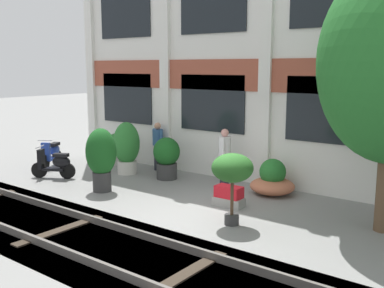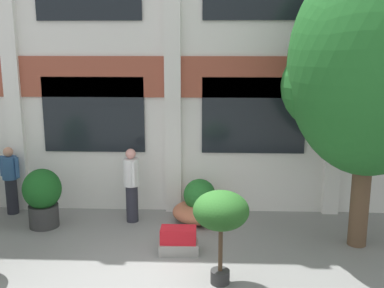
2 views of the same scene
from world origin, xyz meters
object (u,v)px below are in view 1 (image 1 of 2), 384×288
Objects in this scene: potted_plant_stone_basin at (127,147)px; potted_plant_terracotta_small at (232,170)px; resident_watching_tracks at (225,155)px; scooter_near_curb at (52,154)px; potted_plant_wide_bowl at (272,181)px; potted_plant_ribbed_drum at (115,148)px; resident_by_doorway at (158,145)px; potted_plant_fluted_column at (101,156)px; potted_plant_square_trough at (229,197)px; potted_plant_glazed_jar at (167,156)px; scooter_second_parked at (55,164)px.

potted_plant_stone_basin reaches higher than potted_plant_terracotta_small.
scooter_near_curb is at bearing -8.78° from resident_watching_tracks.
potted_plant_wide_bowl is 2.79m from potted_plant_terracotta_small.
resident_watching_tracks is at bearing -1.62° from potted_plant_ribbed_drum.
scooter_near_curb is at bearing -42.25° from resident_by_doorway.
scooter_near_curb is at bearing 163.87° from potted_plant_fluted_column.
potted_plant_ribbed_drum reaches higher than scooter_near_curb.
scooter_near_curb is 6.21m from resident_watching_tracks.
resident_watching_tracks is at bearing -177.43° from potted_plant_wide_bowl.
potted_plant_terracotta_small is 2.05× the size of potted_plant_square_trough.
potted_plant_glazed_jar is 1.87m from resident_watching_tracks.
potted_plant_terracotta_small is at bearing 76.87° from resident_by_doorway.
scooter_second_parked is at bearing -126.03° from potted_plant_stone_basin.
resident_by_doorway is (1.71, 2.74, 0.40)m from scooter_second_parked.
scooter_second_parked is at bearing -13.04° from resident_by_doorway.
potted_plant_glazed_jar is at bearing 75.21° from scooter_near_curb.
potted_plant_wide_bowl is 1.56× the size of potted_plant_square_trough.
potted_plant_stone_basin is at bearing -170.01° from potted_plant_glazed_jar.
potted_plant_wide_bowl is at bearing 8.28° from potted_plant_stone_basin.
resident_watching_tracks is (-1.47, -0.07, 0.52)m from potted_plant_wide_bowl.
potted_plant_stone_basin reaches higher than resident_watching_tracks.
resident_by_doorway is (-4.30, 0.30, 0.48)m from potted_plant_wide_bowl.
potted_plant_square_trough is at bearing -102.54° from potted_plant_wide_bowl.
scooter_near_curb is at bearing -62.05° from scooter_second_parked.
potted_plant_wide_bowl is at bearing 72.48° from scooter_near_curb.
potted_plant_terracotta_small is at bearing 149.20° from scooter_second_parked.
potted_plant_fluted_column reaches higher than potted_plant_glazed_jar.
scooter_near_curb reaches higher than potted_plant_wide_bowl.
potted_plant_wide_bowl is 0.72× the size of potted_plant_stone_basin.
potted_plant_ribbed_drum is 0.62× the size of potted_plant_fluted_column.
potted_plant_wide_bowl is at bearing 98.60° from potted_plant_terracotta_small.
potted_plant_ribbed_drum is 7.02m from potted_plant_terracotta_small.
potted_plant_fluted_column is at bearing -164.48° from potted_plant_square_trough.
potted_plant_square_trough is at bearing -21.25° from potted_plant_glazed_jar.
potted_plant_glazed_jar is (-3.30, -0.44, 0.33)m from potted_plant_wide_bowl.
potted_plant_stone_basin is at bearing -29.58° from potted_plant_ribbed_drum.
scooter_second_parked is at bearing 5.78° from resident_watching_tracks.
potted_plant_stone_basin is 5.49m from potted_plant_terracotta_small.
potted_plant_wide_bowl is at bearing 104.89° from resident_by_doorway.
potted_plant_ribbed_drum is 2.51m from scooter_second_parked.
scooter_second_parked is 5.14m from resident_watching_tracks.
potted_plant_terracotta_small is 1.24× the size of scooter_second_parked.
scooter_second_parked is at bearing -157.86° from potted_plant_wide_bowl.
potted_plant_glazed_jar is 4.33m from potted_plant_terracotta_small.
resident_watching_tracks reaches higher than potted_plant_wide_bowl.
potted_plant_stone_basin is (-4.73, -0.69, 0.51)m from potted_plant_wide_bowl.
potted_plant_ribbed_drum is 5.94m from potted_plant_square_trough.
potted_plant_stone_basin is at bearing 116.44° from potted_plant_fluted_column.
potted_plant_wide_bowl is 0.73× the size of resident_watching_tracks.
potted_plant_glazed_jar is at bearing -10.27° from potted_plant_ribbed_drum.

